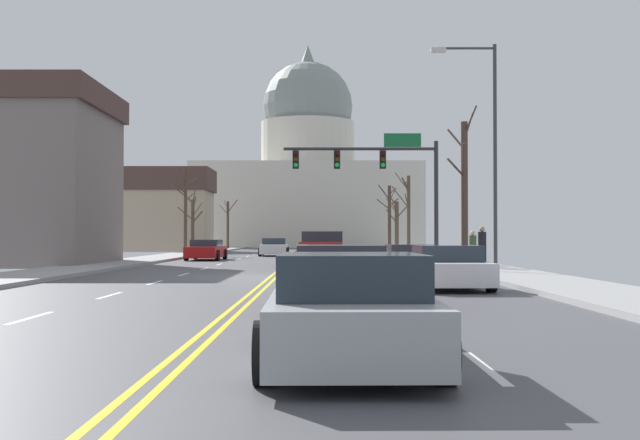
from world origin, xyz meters
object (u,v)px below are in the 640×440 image
object	(u,v)px
signal_gantry	(382,169)
sedan_near_01	(411,261)
sedan_oncoming_00	(208,250)
sedan_near_03	(340,279)
sedan_near_04	(350,312)
pedestrian_00	(484,245)
sedan_near_02	(447,268)
sedan_oncoming_01	(275,248)
street_lamp_right	(488,137)
pedestrian_01	(474,246)
pickup_truck_near_00	(324,252)

from	to	relation	value
signal_gantry	sedan_near_01	xyz separation A→B (m)	(0.25, -10.64, -4.33)
signal_gantry	sedan_oncoming_00	size ratio (longest dim) A/B	1.68
sedan_near_03	sedan_near_01	bearing A→B (deg)	77.63
sedan_near_04	pedestrian_00	bearing A→B (deg)	74.58
sedan_near_02	sedan_oncoming_01	xyz separation A→B (m)	(-6.83, 34.93, 0.04)
street_lamp_right	signal_gantry	bearing A→B (deg)	106.41
sedan_near_02	pedestrian_00	xyz separation A→B (m)	(3.15, 10.21, 0.53)
sedan_oncoming_01	pedestrian_00	size ratio (longest dim) A/B	2.65
sedan_oncoming_01	sedan_near_04	bearing A→B (deg)	-85.59
sedan_near_03	pedestrian_01	bearing A→B (deg)	71.98
sedan_near_03	pedestrian_01	size ratio (longest dim) A/B	2.95
pedestrian_00	sedan_near_04	bearing A→B (deg)	-105.42
signal_gantry	sedan_near_04	xyz separation A→B (m)	(-2.76, -30.68, -4.28)
signal_gantry	sedan_oncoming_00	bearing A→B (deg)	143.31
sedan_near_02	sedan_near_04	world-z (taller)	sedan_near_04
street_lamp_right	sedan_near_02	world-z (taller)	street_lamp_right
sedan_oncoming_00	sedan_near_03	bearing A→B (deg)	-77.09
street_lamp_right	pickup_truck_near_00	distance (m)	9.97
pedestrian_01	pedestrian_00	bearing A→B (deg)	-96.26
sedan_near_02	sedan_oncoming_01	size ratio (longest dim) A/B	1.01
sedan_near_03	sedan_near_04	bearing A→B (deg)	-90.31
sedan_near_02	sedan_oncoming_00	world-z (taller)	sedan_oncoming_00
sedan_near_04	sedan_near_01	bearing A→B (deg)	81.47
sedan_near_01	sedan_near_03	xyz separation A→B (m)	(-2.97, -13.55, 0.06)
sedan_near_02	sedan_oncoming_00	size ratio (longest dim) A/B	0.97
street_lamp_right	sedan_oncoming_01	xyz separation A→B (m)	(-9.57, 27.59, -4.55)
street_lamp_right	sedan_near_04	size ratio (longest dim) A/B	1.92
sedan_oncoming_00	pedestrian_01	size ratio (longest dim) A/B	3.01
sedan_near_02	sedan_near_03	xyz separation A→B (m)	(-3.13, -6.17, 0.04)
sedan_near_01	sedan_oncoming_00	distance (m)	20.76
pickup_truck_near_00	sedan_oncoming_01	bearing A→B (deg)	99.27
street_lamp_right	sedan_near_02	xyz separation A→B (m)	(-2.74, -7.33, -4.59)
sedan_near_01	sedan_oncoming_01	bearing A→B (deg)	103.61
sedan_near_01	pedestrian_01	distance (m)	8.16
street_lamp_right	pedestrian_01	bearing A→B (deg)	83.02
sedan_near_01	sedan_near_03	bearing A→B (deg)	-102.37
signal_gantry	sedan_near_01	size ratio (longest dim) A/B	1.82
signal_gantry	sedan_oncoming_00	world-z (taller)	signal_gantry
sedan_oncoming_01	sedan_near_02	bearing A→B (deg)	-78.94
sedan_near_02	signal_gantry	bearing A→B (deg)	91.29
sedan_near_04	pedestrian_01	bearing A→B (deg)	76.01
street_lamp_right	sedan_oncoming_00	world-z (taller)	street_lamp_right
street_lamp_right	sedan_oncoming_00	size ratio (longest dim) A/B	1.80
pickup_truck_near_00	pedestrian_00	world-z (taller)	pedestrian_00
pickup_truck_near_00	pedestrian_00	bearing A→B (deg)	-29.06
pickup_truck_near_00	sedan_oncoming_00	distance (m)	13.54
sedan_near_02	pedestrian_01	distance (m)	15.04
sedan_near_02	sedan_near_04	size ratio (longest dim) A/B	1.04
pickup_truck_near_00	sedan_near_03	distance (m)	20.02
sedan_near_01	sedan_near_04	distance (m)	20.26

